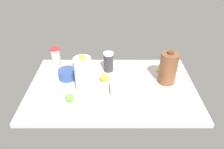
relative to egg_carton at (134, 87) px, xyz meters
The scene contains 11 objects.
countertop 16.99cm from the egg_carton, 157.67° to the left, with size 120.00×76.00×3.00cm, color silver.
egg_carton is the anchor object (origin of this frame).
milk_jug 35.79cm from the egg_carton, behind, with size 11.62×11.62×28.09cm.
mixing_bowl 51.84cm from the egg_carton, 161.19° to the left, with size 14.01×14.01×6.99cm, color #2F4786.
chocolate_milk_jug 29.21cm from the egg_carton, 24.74° to the left, with size 12.78×12.78×25.54cm.
tumbler_cup 67.78cm from the egg_carton, 152.65° to the left, with size 7.47×7.47×18.39cm.
shaker_bottle 32.93cm from the egg_carton, 123.33° to the left, with size 7.95×7.95×15.95cm.
lemon_beside_bowl 24.46cm from the egg_carton, 148.66° to the left, with size 6.49×6.49×6.49cm, color yellow.
lemon_by_jug 34.97cm from the egg_carton, 47.61° to the left, with size 6.07×6.07×6.07cm, color yellow.
lime_far_back 44.46cm from the egg_carton, 166.08° to the right, with size 5.74×5.74×5.74cm, color #62B93D.
lemon_loose 55.93cm from the egg_carton, 142.14° to the left, with size 7.44×7.44×7.44cm, color yellow.
Camera 1 is at (-0.44, -127.74, 98.26)cm, focal length 35.00 mm.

